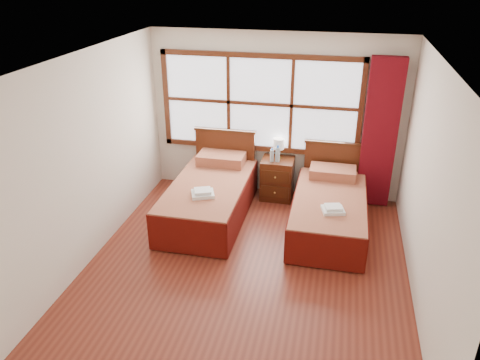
# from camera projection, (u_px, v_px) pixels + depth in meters

# --- Properties ---
(floor) EXTENTS (4.50, 4.50, 0.00)m
(floor) POSITION_uv_depth(u_px,v_px,m) (246.00, 267.00, 5.95)
(floor) COLOR maroon
(floor) RESTS_ON ground
(ceiling) EXTENTS (4.50, 4.50, 0.00)m
(ceiling) POSITION_uv_depth(u_px,v_px,m) (247.00, 60.00, 4.83)
(ceiling) COLOR white
(ceiling) RESTS_ON wall_back
(wall_back) EXTENTS (4.00, 0.00, 4.00)m
(wall_back) POSITION_uv_depth(u_px,v_px,m) (276.00, 116.00, 7.37)
(wall_back) COLOR silver
(wall_back) RESTS_ON floor
(wall_left) EXTENTS (0.00, 4.50, 4.50)m
(wall_left) POSITION_uv_depth(u_px,v_px,m) (89.00, 160.00, 5.78)
(wall_left) COLOR silver
(wall_left) RESTS_ON floor
(wall_right) EXTENTS (0.00, 4.50, 4.50)m
(wall_right) POSITION_uv_depth(u_px,v_px,m) (429.00, 191.00, 5.00)
(wall_right) COLOR silver
(wall_right) RESTS_ON floor
(window) EXTENTS (3.16, 0.06, 1.56)m
(window) POSITION_uv_depth(u_px,v_px,m) (260.00, 104.00, 7.30)
(window) COLOR white
(window) RESTS_ON wall_back
(curtain) EXTENTS (0.50, 0.16, 2.30)m
(curtain) POSITION_uv_depth(u_px,v_px,m) (380.00, 134.00, 6.99)
(curtain) COLOR maroon
(curtain) RESTS_ON wall_back
(bed_left) EXTENTS (1.09, 2.11, 1.06)m
(bed_left) POSITION_uv_depth(u_px,v_px,m) (210.00, 196.00, 7.02)
(bed_left) COLOR #44200E
(bed_left) RESTS_ON floor
(bed_right) EXTENTS (1.02, 2.04, 0.98)m
(bed_right) POSITION_uv_depth(u_px,v_px,m) (329.00, 210.00, 6.69)
(bed_right) COLOR #44200E
(bed_right) RESTS_ON floor
(nightstand) EXTENTS (0.50, 0.49, 0.67)m
(nightstand) POSITION_uv_depth(u_px,v_px,m) (277.00, 179.00, 7.54)
(nightstand) COLOR #4D2211
(nightstand) RESTS_ON floor
(towels_left) EXTENTS (0.38, 0.36, 0.09)m
(towels_left) POSITION_uv_depth(u_px,v_px,m) (203.00, 193.00, 6.49)
(towels_left) COLOR white
(towels_left) RESTS_ON bed_left
(towels_right) EXTENTS (0.34, 0.31, 0.08)m
(towels_right) POSITION_uv_depth(u_px,v_px,m) (333.00, 209.00, 6.16)
(towels_right) COLOR white
(towels_right) RESTS_ON bed_right
(lamp) EXTENTS (0.17, 0.17, 0.33)m
(lamp) POSITION_uv_depth(u_px,v_px,m) (279.00, 144.00, 7.35)
(lamp) COLOR gold
(lamp) RESTS_ON nightstand
(bottle_near) EXTENTS (0.06, 0.06, 0.22)m
(bottle_near) POSITION_uv_depth(u_px,v_px,m) (272.00, 156.00, 7.28)
(bottle_near) COLOR #A1BFCF
(bottle_near) RESTS_ON nightstand
(bottle_far) EXTENTS (0.07, 0.07, 0.26)m
(bottle_far) POSITION_uv_depth(u_px,v_px,m) (278.00, 154.00, 7.28)
(bottle_far) COLOR #A1BFCF
(bottle_far) RESTS_ON nightstand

